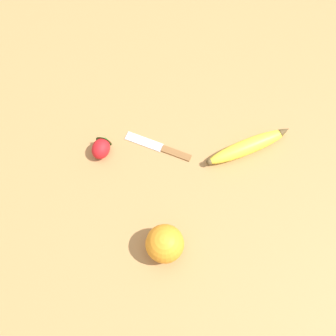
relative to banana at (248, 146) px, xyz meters
name	(u,v)px	position (x,y,z in m)	size (l,w,h in m)	color
ground_plane	(185,141)	(0.14, -0.04, -0.02)	(3.00, 3.00, 0.00)	#A87A47
banana	(248,146)	(0.00, 0.00, 0.00)	(0.21, 0.10, 0.04)	yellow
orange	(165,244)	(0.21, 0.21, 0.02)	(0.08, 0.08, 0.08)	orange
strawberry	(102,147)	(0.34, -0.03, 0.00)	(0.06, 0.07, 0.04)	red
paring_knife	(160,147)	(0.20, -0.02, -0.01)	(0.15, 0.09, 0.01)	silver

